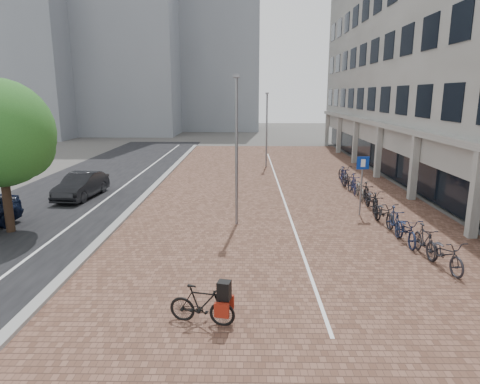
# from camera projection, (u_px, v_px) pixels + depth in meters

# --- Properties ---
(ground) EXTENTS (140.00, 140.00, 0.00)m
(ground) POSITION_uv_depth(u_px,v_px,m) (237.00, 281.00, 12.39)
(ground) COLOR #474442
(ground) RESTS_ON ground
(plaza_brick) EXTENTS (14.50, 42.00, 0.04)m
(plaza_brick) POSITION_uv_depth(u_px,v_px,m) (277.00, 191.00, 24.05)
(plaza_brick) COLOR brown
(plaza_brick) RESTS_ON ground
(street_asphalt) EXTENTS (8.00, 50.00, 0.03)m
(street_asphalt) POSITION_uv_depth(u_px,v_px,m) (84.00, 190.00, 24.22)
(street_asphalt) COLOR black
(street_asphalt) RESTS_ON ground
(curb) EXTENTS (0.35, 42.00, 0.14)m
(curb) POSITION_uv_depth(u_px,v_px,m) (152.00, 189.00, 24.15)
(curb) COLOR gray
(curb) RESTS_ON ground
(lane_line) EXTENTS (0.12, 44.00, 0.00)m
(lane_line) POSITION_uv_depth(u_px,v_px,m) (119.00, 190.00, 24.19)
(lane_line) COLOR white
(lane_line) RESTS_ON street_asphalt
(parking_line) EXTENTS (0.10, 30.00, 0.00)m
(parking_line) POSITION_uv_depth(u_px,v_px,m) (280.00, 190.00, 24.04)
(parking_line) COLOR white
(parking_line) RESTS_ON plaza_brick
(office_building) EXTENTS (8.40, 40.00, 15.00)m
(office_building) POSITION_uv_depth(u_px,v_px,m) (455.00, 42.00, 25.89)
(office_building) COLOR #A0A09B
(office_building) RESTS_ON ground
(bg_towers) EXTENTS (33.00, 23.00, 32.00)m
(bg_towers) POSITION_uv_depth(u_px,v_px,m) (139.00, 28.00, 57.15)
(bg_towers) COLOR gray
(bg_towers) RESTS_ON ground
(car_dark) EXTENTS (1.77, 4.13, 1.32)m
(car_dark) POSITION_uv_depth(u_px,v_px,m) (81.00, 186.00, 22.25)
(car_dark) COLOR black
(car_dark) RESTS_ON ground
(hero_bike) EXTENTS (1.68, 0.81, 1.14)m
(hero_bike) POSITION_uv_depth(u_px,v_px,m) (202.00, 304.00, 10.00)
(hero_bike) COLOR black
(hero_bike) RESTS_ON ground
(parking_sign) EXTENTS (0.56, 0.13, 2.67)m
(parking_sign) POSITION_uv_depth(u_px,v_px,m) (362.00, 176.00, 18.74)
(parking_sign) COLOR slate
(parking_sign) RESTS_ON ground
(lamp_near) EXTENTS (0.12, 0.12, 6.02)m
(lamp_near) POSITION_uv_depth(u_px,v_px,m) (237.00, 153.00, 17.11)
(lamp_near) COLOR slate
(lamp_near) RESTS_ON ground
(lamp_far) EXTENTS (0.12, 0.12, 5.40)m
(lamp_far) POSITION_uv_depth(u_px,v_px,m) (267.00, 131.00, 31.21)
(lamp_far) COLOR slate
(lamp_far) RESTS_ON ground
(street_tree) EXTENTS (4.09, 4.09, 5.95)m
(street_tree) POSITION_uv_depth(u_px,v_px,m) (3.00, 136.00, 16.13)
(street_tree) COLOR #382619
(street_tree) RESTS_ON ground
(bike_row) EXTENTS (1.34, 15.83, 1.05)m
(bike_row) POSITION_uv_depth(u_px,v_px,m) (372.00, 200.00, 19.88)
(bike_row) COLOR black
(bike_row) RESTS_ON ground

